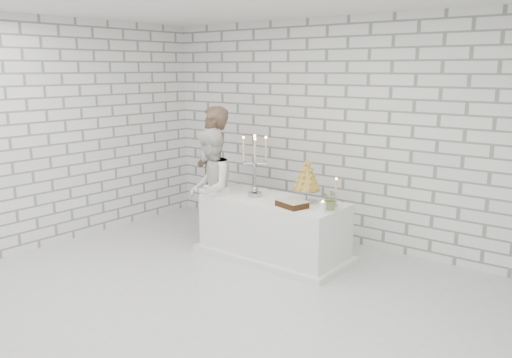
# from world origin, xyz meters

# --- Properties ---
(ground) EXTENTS (6.00, 5.00, 0.01)m
(ground) POSITION_xyz_m (0.00, 0.00, 0.00)
(ground) COLOR silver
(ground) RESTS_ON ground
(wall_back) EXTENTS (6.00, 0.01, 3.00)m
(wall_back) POSITION_xyz_m (0.00, 2.50, 1.50)
(wall_back) COLOR white
(wall_back) RESTS_ON ground
(wall_left) EXTENTS (0.01, 5.00, 3.00)m
(wall_left) POSITION_xyz_m (-3.00, 0.00, 1.50)
(wall_left) COLOR white
(wall_left) RESTS_ON ground
(cake_table) EXTENTS (1.80, 0.80, 0.75)m
(cake_table) POSITION_xyz_m (-0.35, 1.39, 0.38)
(cake_table) COLOR white
(cake_table) RESTS_ON ground
(groom) EXTENTS (0.68, 0.79, 1.83)m
(groom) POSITION_xyz_m (-1.53, 1.57, 0.92)
(groom) COLOR #432F23
(groom) RESTS_ON ground
(bride) EXTENTS (0.91, 0.97, 1.59)m
(bride) POSITION_xyz_m (-1.22, 1.17, 0.79)
(bride) COLOR white
(bride) RESTS_ON ground
(candelabra) EXTENTS (0.35, 0.35, 0.78)m
(candelabra) POSITION_xyz_m (-0.63, 1.37, 1.14)
(candelabra) COLOR #9C9CA6
(candelabra) RESTS_ON cake_table
(croquembouche) EXTENTS (0.35, 0.35, 0.52)m
(croquembouche) POSITION_xyz_m (0.06, 1.50, 1.01)
(croquembouche) COLOR olive
(croquembouche) RESTS_ON cake_table
(chocolate_cake) EXTENTS (0.39, 0.33, 0.08)m
(chocolate_cake) POSITION_xyz_m (0.04, 1.22, 0.79)
(chocolate_cake) COLOR black
(chocolate_cake) RESTS_ON cake_table
(pillar_candle) EXTENTS (0.10, 0.10, 0.12)m
(pillar_candle) POSITION_xyz_m (0.44, 1.23, 0.81)
(pillar_candle) COLOR white
(pillar_candle) RESTS_ON cake_table
(extra_taper) EXTENTS (0.08, 0.08, 0.32)m
(extra_taper) POSITION_xyz_m (0.42, 1.56, 0.91)
(extra_taper) COLOR beige
(extra_taper) RESTS_ON cake_table
(flowers) EXTENTS (0.26, 0.24, 0.25)m
(flowers) POSITION_xyz_m (0.46, 1.39, 0.88)
(flowers) COLOR olive
(flowers) RESTS_ON cake_table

